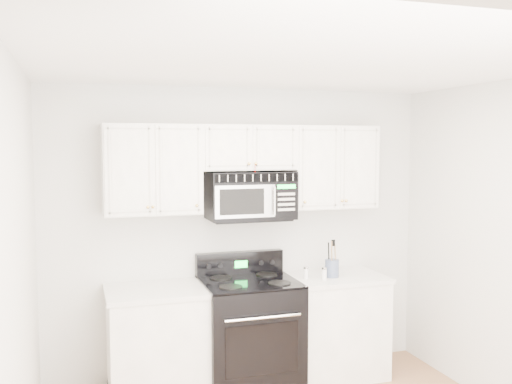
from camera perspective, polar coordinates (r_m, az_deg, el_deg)
name	(u,v)px	position (r m, az deg, el deg)	size (l,w,h in m)	color
room	(319,274)	(3.59, 6.37, -8.15)	(3.51, 3.51, 2.61)	brown
base_cabinet_left	(159,347)	(4.97, -9.65, -15.02)	(0.86, 0.65, 0.92)	white
base_cabinet_right	(335,328)	(5.41, 7.87, -13.33)	(0.86, 0.65, 0.92)	white
range	(249,332)	(5.08, -0.66, -13.80)	(0.81, 0.73, 1.13)	black
upper_cabinets	(246,164)	(4.99, -0.99, 2.84)	(2.44, 0.37, 0.75)	white
microwave	(250,195)	(4.99, -0.56, -0.33)	(0.75, 0.43, 0.42)	black
utensil_crock	(332,268)	(5.18, 7.60, -7.52)	(0.12, 0.12, 0.33)	#4D586C
shaker_salt	(306,273)	(5.10, 5.02, -8.03)	(0.04, 0.04, 0.11)	silver
shaker_pepper	(324,273)	(5.08, 6.84, -8.07)	(0.05, 0.05, 0.11)	silver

